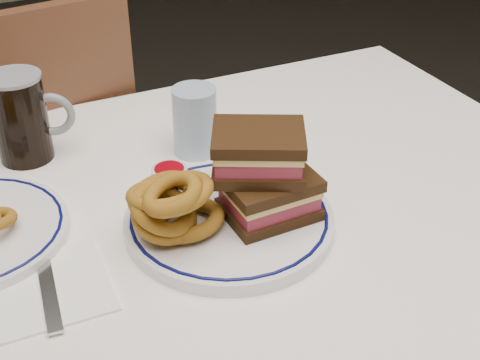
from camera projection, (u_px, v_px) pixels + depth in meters
name	position (u px, v px, depth m)	size (l,w,h in m)	color
dining_table	(182.00, 289.00, 0.95)	(1.27, 0.87, 0.75)	white
chair_far	(23.00, 196.00, 1.39)	(0.49, 0.49, 0.93)	#4C2B18
main_plate	(229.00, 220.00, 0.90)	(0.28, 0.28, 0.02)	white
reuben_sandwich	(264.00, 174.00, 0.86)	(0.15, 0.14, 0.12)	black
onion_rings_main	(170.00, 205.00, 0.84)	(0.13, 0.13, 0.11)	brown
ketchup_ramekin	(170.00, 176.00, 0.94)	(0.05, 0.05, 0.03)	silver
beer_mug	(22.00, 117.00, 1.02)	(0.12, 0.08, 0.14)	black
water_glass	(195.00, 121.00, 1.04)	(0.07, 0.07, 0.11)	#9AB0C7
napkin_fork	(48.00, 286.00, 0.80)	(0.14, 0.19, 0.01)	white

